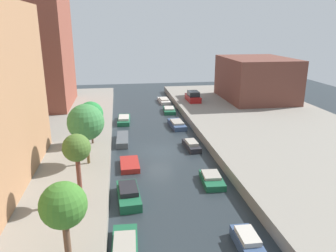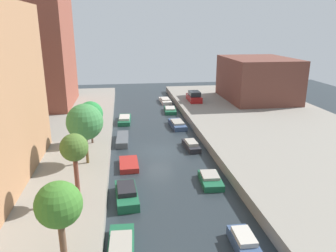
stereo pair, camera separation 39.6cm
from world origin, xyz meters
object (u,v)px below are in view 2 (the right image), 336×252
object	(u,v)px
street_tree_1	(74,149)
street_tree_3	(90,114)
moored_boat_right_2	(191,145)
moored_boat_left_5	(125,119)
moored_boat_right_4	(170,110)
parked_car	(194,97)
low_block_right	(257,79)
moored_boat_right_1	(210,180)
moored_boat_left_2	(127,194)
moored_boat_right_5	(165,101)
moored_boat_left_4	(123,139)
moored_boat_left_3	(129,164)
street_tree_0	(59,205)
apartment_tower_far	(30,19)
moored_boat_right_3	(177,124)
moored_boat_right_0	(245,244)
moored_boat_left_1	(121,248)
street_tree_2	(85,122)

from	to	relation	value
street_tree_1	street_tree_3	distance (m)	11.76
street_tree_1	moored_boat_right_2	bearing A→B (deg)	47.79
moored_boat_left_5	moored_boat_right_4	size ratio (longest dim) A/B	1.15
parked_car	low_block_right	bearing A→B (deg)	-0.28
low_block_right	moored_boat_right_1	bearing A→B (deg)	-119.33
moored_boat_left_2	moored_boat_right_5	xyz separation A→B (m)	(7.14, 31.86, -0.13)
parked_car	moored_boat_left_4	bearing A→B (deg)	-127.35
moored_boat_left_3	moored_boat_right_1	size ratio (longest dim) A/B	0.98
moored_boat_left_2	moored_boat_right_1	world-z (taller)	moored_boat_left_2
low_block_right	moored_boat_left_5	size ratio (longest dim) A/B	2.72
street_tree_0	moored_boat_left_5	bearing A→B (deg)	83.24
apartment_tower_far	street_tree_1	bearing A→B (deg)	-72.91
street_tree_0	moored_boat_left_4	world-z (taller)	street_tree_0
moored_boat_left_3	street_tree_1	bearing A→B (deg)	-115.50
moored_boat_right_1	moored_boat_right_3	xyz separation A→B (m)	(-0.09, 15.96, 0.03)
street_tree_1	moored_boat_left_4	size ratio (longest dim) A/B	1.07
moored_boat_left_3	moored_boat_left_4	bearing A→B (deg)	94.39
low_block_right	moored_boat_right_5	bearing A→B (deg)	164.04
street_tree_3	moored_boat_right_5	bearing A→B (deg)	64.36
low_block_right	parked_car	bearing A→B (deg)	179.72
moored_boat_right_1	moored_boat_right_4	size ratio (longest dim) A/B	0.82
street_tree_3	moored_boat_left_2	distance (m)	11.32
moored_boat_right_2	moored_boat_right_5	xyz separation A→B (m)	(0.15, 22.10, -0.05)
low_block_right	street_tree_0	bearing A→B (deg)	-125.12
moored_boat_left_5	moored_boat_right_4	distance (m)	8.21
low_block_right	street_tree_1	world-z (taller)	low_block_right
moored_boat_right_5	parked_car	bearing A→B (deg)	-44.77
moored_boat_right_3	street_tree_3	bearing A→B (deg)	-143.55
street_tree_3	moored_boat_left_4	xyz separation A→B (m)	(3.04, 2.57, -3.75)
moored_boat_left_4	moored_boat_right_0	size ratio (longest dim) A/B	1.38
moored_boat_left_2	street_tree_0	bearing A→B (deg)	-113.36
moored_boat_left_1	moored_boat_right_0	distance (m)	7.15
street_tree_2	moored_boat_right_1	xyz separation A→B (m)	(10.17, -3.37, -4.39)
moored_boat_right_1	apartment_tower_far	bearing A→B (deg)	125.98
street_tree_2	moored_boat_left_5	bearing A→B (deg)	77.96
street_tree_0	moored_boat_left_5	distance (m)	28.84
low_block_right	moored_boat_left_3	bearing A→B (deg)	-134.25
street_tree_0	moored_boat_right_1	size ratio (longest dim) A/B	1.33
street_tree_2	moored_boat_right_3	xyz separation A→B (m)	(10.09, 12.58, -4.36)
street_tree_0	moored_boat_right_4	xyz separation A→B (m)	(10.27, 32.83, -3.90)
parked_car	moored_boat_left_2	distance (m)	30.00
moored_boat_left_4	moored_boat_right_4	bearing A→B (deg)	59.99
street_tree_1	moored_boat_right_3	distance (m)	22.13
moored_boat_left_4	moored_boat_right_0	xyz separation A→B (m)	(6.89, -19.55, 0.08)
parked_car	moored_boat_right_0	distance (m)	34.88
moored_boat_right_1	moored_boat_right_2	xyz separation A→B (m)	(0.07, 8.06, 0.05)
street_tree_1	street_tree_0	bearing A→B (deg)	-90.00
apartment_tower_far	moored_boat_right_4	size ratio (longest dim) A/B	6.15
street_tree_2	parked_car	world-z (taller)	street_tree_2
low_block_right	moored_boat_right_0	xyz separation A→B (m)	(-14.88, -34.51, -3.93)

